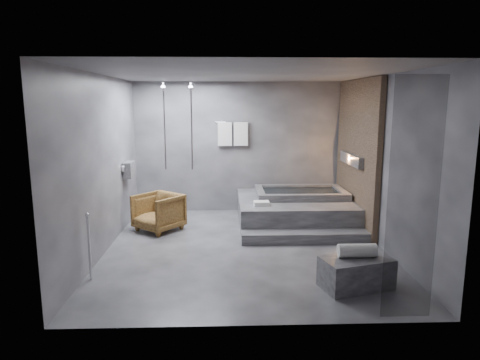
{
  "coord_description": "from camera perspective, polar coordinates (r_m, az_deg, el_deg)",
  "views": [
    {
      "loc": [
        -0.32,
        -6.74,
        2.38
      ],
      "look_at": [
        -0.07,
        0.3,
        1.09
      ],
      "focal_mm": 32.0,
      "sensor_mm": 36.0,
      "label": 1
    }
  ],
  "objects": [
    {
      "name": "tub_deck",
      "position": [
        8.58,
        7.25,
        -4.06
      ],
      "size": [
        2.2,
        2.0,
        0.5
      ],
      "primitive_type": "cube",
      "color": "#37373A",
      "rests_on": "ground"
    },
    {
      "name": "room",
      "position": [
        7.05,
        3.81,
        5.1
      ],
      "size": [
        5.0,
        5.04,
        2.82
      ],
      "color": "#323234",
      "rests_on": "ground"
    },
    {
      "name": "rolled_towel",
      "position": [
        5.79,
        15.34,
        -9.06
      ],
      "size": [
        0.49,
        0.18,
        0.18
      ],
      "primitive_type": "cylinder",
      "rotation": [
        0.0,
        1.57,
        0.0
      ],
      "color": "silver",
      "rests_on": "concrete_bench"
    },
    {
      "name": "concrete_bench",
      "position": [
        5.85,
        15.22,
        -11.86
      ],
      "size": [
        0.99,
        0.71,
        0.4
      ],
      "primitive_type": "cube",
      "rotation": [
        0.0,
        0.0,
        0.28
      ],
      "color": "#313134",
      "rests_on": "ground"
    },
    {
      "name": "driftwood_chair",
      "position": [
        8.15,
        -10.82,
        -4.23
      ],
      "size": [
        1.06,
        1.06,
        0.69
      ],
      "primitive_type": "imported",
      "rotation": [
        0.0,
        0.0,
        -0.69
      ],
      "color": "#402810",
      "rests_on": "ground"
    },
    {
      "name": "tub_step",
      "position": [
        7.5,
        8.66,
        -7.49
      ],
      "size": [
        2.2,
        0.36,
        0.18
      ],
      "primitive_type": "cube",
      "color": "#37373A",
      "rests_on": "ground"
    },
    {
      "name": "deck_towel",
      "position": [
        7.89,
        2.87,
        -3.12
      ],
      "size": [
        0.29,
        0.22,
        0.07
      ],
      "primitive_type": "cube",
      "rotation": [
        0.0,
        0.0,
        0.04
      ],
      "color": "white",
      "rests_on": "tub_deck"
    }
  ]
}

